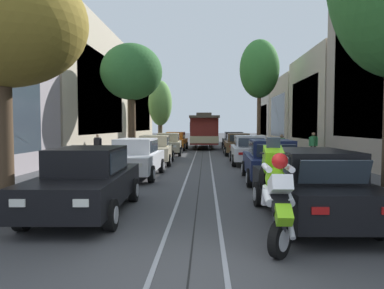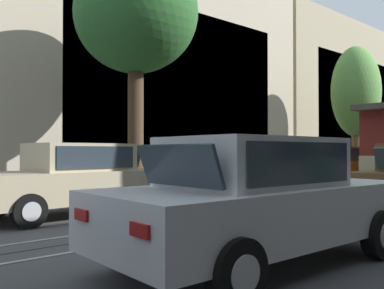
# 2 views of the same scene
# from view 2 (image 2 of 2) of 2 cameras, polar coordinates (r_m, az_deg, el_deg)

# --- Properties ---
(ground_plane) EXTENTS (160.00, 160.00, 0.00)m
(ground_plane) POSITION_cam_2_polar(r_m,az_deg,el_deg) (10.93, 14.71, -8.30)
(ground_plane) COLOR #424244
(trolley_track_rails) EXTENTS (1.14, 56.14, 0.01)m
(trolley_track_rails) POSITION_cam_2_polar(r_m,az_deg,el_deg) (13.34, 21.49, -6.89)
(trolley_track_rails) COLOR gray
(trolley_track_rails) RESTS_ON ground
(building_facade_left) EXTENTS (5.30, 47.84, 10.24)m
(building_facade_left) POSITION_cam_2_polar(r_m,az_deg,el_deg) (21.73, -0.05, 7.45)
(building_facade_left) COLOR gray
(building_facade_left) RESTS_ON ground
(parked_car_beige_mid_left) EXTENTS (2.11, 4.41, 1.58)m
(parked_car_beige_mid_left) POSITION_cam_2_polar(r_m,az_deg,el_deg) (9.63, -15.61, -4.52)
(parked_car_beige_mid_left) COLOR #C1B28E
(parked_car_beige_mid_left) RESTS_ON ground
(parked_car_beige_fourth_left) EXTENTS (2.11, 4.41, 1.58)m
(parked_car_beige_fourth_left) POSITION_cam_2_polar(r_m,az_deg,el_deg) (13.24, 8.36, -3.54)
(parked_car_beige_fourth_left) COLOR #C1B28E
(parked_car_beige_fourth_left) RESTS_ON ground
(parked_car_orange_fifth_left) EXTENTS (2.10, 4.40, 1.58)m
(parked_car_orange_fifth_left) POSITION_cam_2_polar(r_m,az_deg,el_deg) (17.46, 19.50, -2.86)
(parked_car_orange_fifth_left) COLOR orange
(parked_car_orange_fifth_left) RESTS_ON ground
(parked_car_white_mid_right) EXTENTS (2.09, 4.40, 1.58)m
(parked_car_white_mid_right) POSITION_cam_2_polar(r_m,az_deg,el_deg) (5.41, 8.95, -7.40)
(parked_car_white_mid_right) COLOR silver
(parked_car_white_mid_right) RESTS_ON ground
(street_tree_kerb_left_second) EXTENTS (3.92, 3.63, 7.33)m
(street_tree_kerb_left_second) POSITION_cam_2_polar(r_m,az_deg,el_deg) (13.32, -7.62, 16.93)
(street_tree_kerb_left_second) COLOR #4C3826
(street_tree_kerb_left_second) RESTS_ON ground
(street_tree_kerb_left_mid) EXTENTS (2.42, 2.57, 6.80)m
(street_tree_kerb_left_mid) POSITION_cam_2_polar(r_m,az_deg,el_deg) (23.26, 21.35, 6.58)
(street_tree_kerb_left_mid) COLOR brown
(street_tree_kerb_left_mid) RESTS_ON ground
(pedestrian_on_left_pavement) EXTENTS (0.55, 0.29, 1.57)m
(pedestrian_on_left_pavement) POSITION_cam_2_polar(r_m,az_deg,el_deg) (15.24, -10.41, -2.87)
(pedestrian_on_left_pavement) COLOR black
(pedestrian_on_left_pavement) RESTS_ON ground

